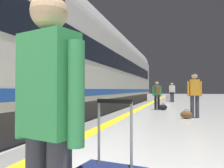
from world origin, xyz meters
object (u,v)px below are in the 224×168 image
at_px(high_speed_train, 53,51).
at_px(duffel_bag_near, 163,107).
at_px(traveller_foreground, 48,111).
at_px(passenger_far, 172,90).
at_px(suitcase_far, 168,98).
at_px(passenger_mid, 195,92).
at_px(duffel_bag_mid, 186,115).
at_px(passenger_near, 157,92).

bearing_deg(high_speed_train, duffel_bag_near, 55.31).
height_order(traveller_foreground, passenger_far, passenger_far).
bearing_deg(suitcase_far, passenger_mid, -82.44).
bearing_deg(duffel_bag_mid, passenger_near, 111.63).
bearing_deg(high_speed_train, traveller_foreground, -59.55).
bearing_deg(passenger_near, passenger_mid, -62.04).
height_order(passenger_near, duffel_bag_mid, passenger_near).
bearing_deg(duffel_bag_mid, passenger_mid, 42.09).
distance_m(high_speed_train, duffel_bag_near, 6.70).
bearing_deg(high_speed_train, suitcase_far, 74.98).
relative_size(traveller_foreground, passenger_far, 0.96).
bearing_deg(suitcase_far, high_speed_train, -105.02).
relative_size(high_speed_train, traveller_foreground, 20.50).
distance_m(passenger_near, duffel_bag_mid, 3.87).
bearing_deg(duffel_bag_mid, passenger_far, 94.06).
xyz_separation_m(passenger_mid, passenger_far, (-1.14, 11.30, -0.01)).
bearing_deg(passenger_far, passenger_near, -94.07).
height_order(passenger_near, passenger_mid, passenger_mid).
distance_m(traveller_foreground, passenger_near, 11.49).
relative_size(passenger_mid, suitcase_far, 1.67).
xyz_separation_m(passenger_near, duffel_bag_mid, (1.40, -3.52, -0.79)).
bearing_deg(passenger_mid, duffel_bag_mid, -137.91).
relative_size(traveller_foreground, duffel_bag_near, 3.83).
xyz_separation_m(passenger_near, duffel_bag_near, (0.31, -0.12, -0.79)).
height_order(passenger_mid, passenger_far, passenger_mid).
bearing_deg(passenger_mid, traveller_foreground, -99.14).
height_order(duffel_bag_near, duffel_bag_mid, same).
distance_m(high_speed_train, suitcase_far, 13.70).
bearing_deg(traveller_foreground, passenger_far, 89.46).
bearing_deg(passenger_mid, duffel_bag_near, 114.28).
bearing_deg(suitcase_far, traveller_foreground, -89.59).
distance_m(high_speed_train, passenger_far, 13.97).
distance_m(traveller_foreground, duffel_bag_near, 11.38).
bearing_deg(high_speed_train, passenger_far, 74.00).
height_order(high_speed_train, passenger_near, high_speed_train).
height_order(duffel_bag_near, passenger_far, passenger_far).
distance_m(traveller_foreground, passenger_mid, 8.35).
xyz_separation_m(high_speed_train, suitcase_far, (3.51, 13.07, -2.14)).
relative_size(high_speed_train, duffel_bag_near, 78.47).
height_order(passenger_far, suitcase_far, passenger_far).
relative_size(traveller_foreground, passenger_mid, 0.96).
xyz_separation_m(duffel_bag_near, passenger_mid, (1.40, -3.11, 0.87)).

